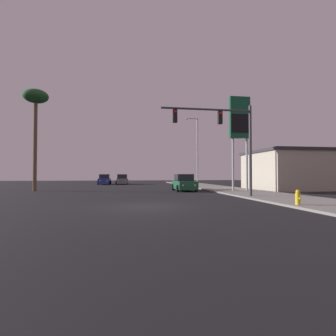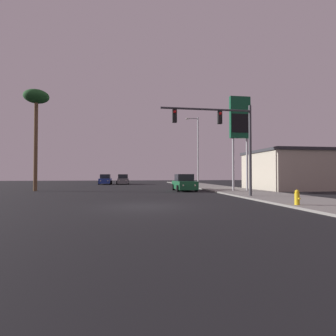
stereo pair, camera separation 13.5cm
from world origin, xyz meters
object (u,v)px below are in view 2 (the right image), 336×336
(car_grey, at_px, (123,180))
(traffic_light_mast, at_px, (226,132))
(car_green, at_px, (184,183))
(fire_hydrant, at_px, (297,197))
(car_blue, at_px, (105,180))
(gas_station_sign, at_px, (240,123))
(street_lamp, at_px, (197,148))
(palm_tree_near, at_px, (36,103))

(car_grey, height_order, traffic_light_mast, traffic_light_mast)
(car_green, distance_m, fire_hydrant, 14.13)
(car_blue, xyz_separation_m, gas_station_sign, (14.39, -21.15, 5.86))
(car_grey, bearing_deg, street_lamp, 127.92)
(car_grey, bearing_deg, gas_station_sign, 116.49)
(car_green, xyz_separation_m, traffic_light_mast, (1.24, -8.22, 3.93))
(car_grey, distance_m, palm_tree_near, 20.81)
(car_green, distance_m, car_grey, 20.15)
(traffic_light_mast, bearing_deg, car_grey, 105.89)
(car_blue, distance_m, palm_tree_near, 19.74)
(street_lamp, bearing_deg, palm_tree_near, -162.61)
(car_blue, height_order, street_lamp, street_lamp)
(car_green, height_order, street_lamp, street_lamp)
(car_green, xyz_separation_m, fire_hydrant, (2.80, -13.85, -0.27))
(car_green, bearing_deg, traffic_light_mast, 97.98)
(traffic_light_mast, relative_size, gas_station_sign, 0.73)
(gas_station_sign, xyz_separation_m, fire_hydrant, (-2.19, -11.63, -6.13))
(car_green, height_order, fire_hydrant, car_green)
(street_lamp, height_order, fire_hydrant, street_lamp)
(car_green, distance_m, palm_tree_near, 16.82)
(car_green, xyz_separation_m, gas_station_sign, (4.99, -2.22, 5.86))
(traffic_light_mast, distance_m, street_lamp, 15.67)
(fire_hydrant, xyz_separation_m, palm_tree_near, (-17.50, 15.54, 8.29))
(car_green, xyz_separation_m, palm_tree_near, (-14.69, 1.69, 8.01))
(car_blue, height_order, palm_tree_near, palm_tree_near)
(gas_station_sign, height_order, palm_tree_near, palm_tree_near)
(traffic_light_mast, relative_size, fire_hydrant, 8.68)
(gas_station_sign, distance_m, palm_tree_near, 20.19)
(street_lamp, distance_m, gas_station_sign, 9.80)
(traffic_light_mast, distance_m, palm_tree_near, 19.21)
(car_blue, relative_size, palm_tree_near, 0.43)
(car_grey, bearing_deg, traffic_light_mast, 103.96)
(car_blue, distance_m, street_lamp, 17.74)
(street_lamp, xyz_separation_m, gas_station_sign, (1.71, -9.54, 1.50))
(car_green, bearing_deg, gas_station_sign, 155.42)
(traffic_light_mast, bearing_deg, palm_tree_near, 148.13)
(traffic_light_mast, xyz_separation_m, fire_hydrant, (1.56, -5.63, -4.20))
(car_grey, distance_m, fire_hydrant, 34.21)
(car_green, relative_size, street_lamp, 0.48)
(palm_tree_near, bearing_deg, car_blue, 72.92)
(car_green, bearing_deg, palm_tree_near, -7.17)
(car_green, height_order, palm_tree_near, palm_tree_near)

